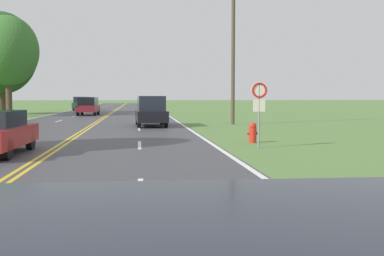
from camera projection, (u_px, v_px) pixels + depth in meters
The scene contains 8 objects.
fire_hydrant at pixel (253, 132), 19.23m from camera, with size 0.46×0.30×0.82m.
traffic_sign at pixel (259, 98), 17.18m from camera, with size 0.60×0.10×2.38m.
utility_pole_midground at pixel (233, 54), 31.28m from camera, with size 1.80×0.24×8.90m.
tree_left_verge at pixel (1, 53), 48.63m from camera, with size 7.24×7.24×10.37m.
tree_mid_treeline at pixel (8, 51), 42.98m from camera, with size 5.45×5.45×9.06m.
car_black_van_mid_near at pixel (151, 110), 29.62m from camera, with size 1.94×4.81×1.87m.
car_maroon_suv_mid_far at pixel (88, 106), 46.32m from camera, with size 1.95×4.31×1.74m.
car_dark_green_suv_receding at pixel (82, 103), 62.02m from camera, with size 1.94×4.39×1.75m.
Camera 1 is at (2.91, -1.79, 1.88)m, focal length 45.00 mm.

